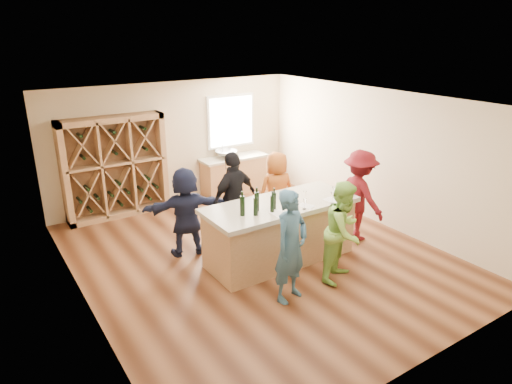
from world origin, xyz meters
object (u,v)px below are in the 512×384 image
person_far_left (186,212)px  person_far_right (276,191)px  wine_rack (115,167)px  wine_bottle_c (257,201)px  tasting_counter_base (280,233)px  person_near_right (344,231)px  sink (226,154)px  wine_bottle_d (272,204)px  wine_bottle_a (242,206)px  person_far_mid (234,198)px  wine_bottle_e (274,201)px  wine_bottle_b (256,207)px  person_near_left (291,246)px  person_server (359,196)px

person_far_left → person_far_right: bearing=-164.9°
wine_rack → person_far_left: 2.55m
wine_bottle_c → wine_rack: bearing=108.3°
tasting_counter_base → person_near_right: (0.47, -1.08, 0.34)m
sink → wine_bottle_d: bearing=-108.9°
wine_bottle_a → person_far_mid: (0.53, 1.16, -0.34)m
sink → wine_bottle_e: wine_bottle_e is taller
person_near_right → person_far_mid: size_ratio=0.93×
tasting_counter_base → person_far_mid: size_ratio=1.44×
wine_bottle_c → person_far_mid: 1.19m
wine_rack → wine_bottle_d: bearing=-70.0°
wine_bottle_d → person_far_mid: size_ratio=0.15×
wine_rack → person_far_right: wine_rack is taller
sink → wine_rack: bearing=178.5°
wine_rack → person_far_right: 3.52m
tasting_counter_base → person_near_right: person_near_right is taller
wine_rack → wine_bottle_b: wine_rack is taller
wine_bottle_e → person_far_left: person_far_left is taller
wine_bottle_e → person_near_left: size_ratio=0.16×
tasting_counter_base → wine_bottle_a: bearing=-172.3°
person_far_mid → person_far_left: size_ratio=1.10×
person_far_right → person_near_right: bearing=89.7°
person_far_mid → person_far_right: 1.05m
wine_bottle_c → person_near_left: person_near_left is taller
wine_bottle_d → person_server: bearing=3.4°
person_far_left → tasting_counter_base: bearing=153.4°
wine_rack → person_server: wine_rack is taller
tasting_counter_base → wine_bottle_d: 0.84m
wine_bottle_b → wine_bottle_e: (0.41, 0.07, -0.01)m
wine_rack → wine_bottle_a: (0.92, -3.72, 0.15)m
wine_bottle_d → person_far_left: (-0.92, 1.37, -0.40)m
wine_bottle_e → person_near_right: (0.72, -0.93, -0.38)m
wine_bottle_a → wine_bottle_b: wine_bottle_a is taller
wine_bottle_c → person_far_right: 1.81m
wine_bottle_e → person_server: person_server is taller
wine_rack → wine_bottle_e: 4.05m
tasting_counter_base → person_near_left: 1.32m
wine_bottle_a → person_far_left: 1.37m
tasting_counter_base → person_far_mid: bearing=106.8°
wine_bottle_c → wine_bottle_a: bearing=-172.9°
wine_bottle_b → person_server: (2.44, 0.10, -0.34)m
sink → person_near_right: person_near_right is taller
wine_bottle_b → person_far_left: bearing=114.6°
wine_rack → wine_bottle_c: wine_rack is taller
wine_rack → person_near_right: wine_rack is taller
wine_bottle_d → person_server: person_server is taller
person_near_right → person_far_left: person_near_right is taller
wine_bottle_a → wine_bottle_c: (0.30, 0.04, -0.00)m
person_far_mid → wine_bottle_e: bearing=79.3°
wine_rack → wine_bottle_b: size_ratio=7.34×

